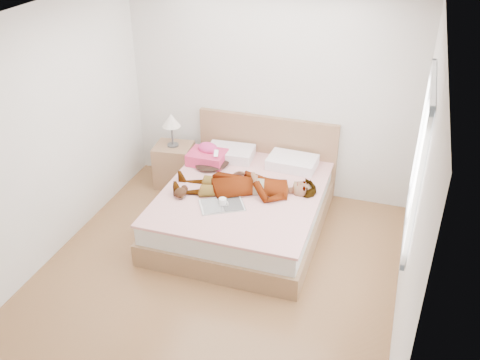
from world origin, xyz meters
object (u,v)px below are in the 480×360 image
Objects in this scene: bed at (245,204)px; nightstand at (174,162)px; woman at (246,182)px; plush_toy at (181,192)px; phone at (216,153)px; coffee_mug at (223,202)px; towel at (207,155)px; magazine at (222,205)px.

nightstand reaches higher than bed.
woman is 0.35m from bed.
plush_toy is (-0.61, -0.42, 0.29)m from bed.
nightstand is (-1.20, 0.68, -0.28)m from woman.
nightstand is (-0.70, 0.28, -0.37)m from phone.
phone is at bearing -142.12° from woman.
nightstand reaches higher than coffee_mug.
plush_toy reaches higher than coffee_mug.
phone is 0.23× the size of towel.
nightstand is (-1.05, 1.06, -0.18)m from magazine.
coffee_mug is (0.37, -0.79, -0.15)m from phone.
phone is at bearing 79.41° from plush_toy.
magazine is at bearing -79.28° from phone.
phone is 0.71m from bed.
coffee_mug is at bearing -4.96° from plush_toy.
magazine is at bearing -45.29° from nightstand.
nightstand reaches higher than magazine.
coffee_mug is at bearing -32.41° from woman.
coffee_mug is (0.52, -0.89, -0.05)m from towel.
phone reaches higher than plush_toy.
woman is 15.45× the size of phone.
plush_toy is (-0.64, -0.35, -0.05)m from woman.
towel is at bearing 91.12° from plush_toy.
woman is 0.83m from towel.
plush_toy is at bearing -145.29° from bed.
phone is 0.49× the size of plush_toy.
phone is 0.21m from towel.
towel is at bearing 145.58° from bed.
towel is (-0.16, 0.10, -0.10)m from phone.
woman is at bearing -29.40° from nightstand.
bed is (-0.03, 0.08, -0.35)m from woman.
woman is at bearing -37.50° from towel.
phone is (-0.50, 0.40, 0.09)m from woman.
woman is 0.73m from plush_toy.
plush_toy is (-0.51, 0.04, 0.01)m from coffee_mug.
towel is 1.03m from magazine.
woman is at bearing -52.12° from phone.
towel reaches higher than phone.
towel is 0.85m from plush_toy.
plush_toy is (-0.49, 0.04, 0.05)m from magazine.
bed is 0.83m from towel.
coffee_mug is 1.52m from nightstand.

